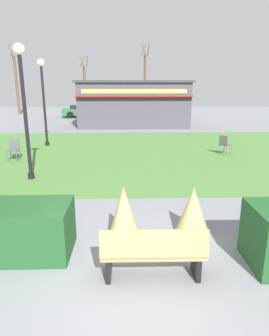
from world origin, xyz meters
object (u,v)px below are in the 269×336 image
food_kiosk (134,104)px  tree_center_bg (85,89)px  lamppost_far (43,93)px  cafe_chair_east (13,148)px  park_bench (153,253)px  lamppost_mid (24,97)px  tree_right_bg (17,84)px  cafe_chair_west (225,143)px  tree_left_bg (145,83)px  parked_car_west_slot (84,111)px

food_kiosk → tree_center_bg: (-5.11, 10.89, 0.99)m
lamppost_far → cafe_chair_east: (-0.59, -3.17, -2.19)m
park_bench → lamppost_mid: 7.04m
food_kiosk → tree_right_bg: tree_right_bg is taller
cafe_chair_west → lamppost_far: bearing=164.6°
lamppost_mid → tree_left_bg: (5.39, 23.91, 0.55)m
lamppost_mid → cafe_chair_west: 8.77m
lamppost_far → cafe_chair_east: size_ratio=4.87×
lamppost_mid → food_kiosk: (3.86, 13.48, -1.00)m
parked_car_west_slot → tree_center_bg: size_ratio=0.70×
lamppost_mid → lamppost_far: (-0.92, 5.83, 0.00)m
lamppost_far → tree_center_bg: tree_center_bg is taller
lamppost_far → tree_left_bg: tree_left_bg is taller
cafe_chair_west → tree_right_bg: size_ratio=0.13×
lamppost_mid → food_kiosk: 14.06m
lamppost_mid → food_kiosk: bearing=74.0°
food_kiosk → cafe_chair_east: food_kiosk is taller
cafe_chair_west → tree_left_bg: tree_left_bg is taller
parked_car_west_slot → tree_right_bg: (-7.52, 3.36, 2.54)m
lamppost_far → food_kiosk: size_ratio=0.51×
food_kiosk → tree_right_bg: 15.91m
lamppost_far → tree_left_bg: bearing=70.8°
lamppost_mid → tree_center_bg: 24.40m
park_bench → cafe_chair_east: park_bench is taller
parked_car_west_slot → tree_center_bg: 4.70m
lamppost_mid → parked_car_west_slot: (-0.87, 20.16, -2.08)m
parked_car_west_slot → tree_left_bg: bearing=30.9°
park_bench → lamppost_far: lamppost_far is taller
parked_car_west_slot → tree_left_bg: 7.76m
lamppost_far → tree_right_bg: tree_right_bg is taller
lamppost_mid → cafe_chair_west: (7.77, 3.43, -2.19)m
lamppost_mid → lamppost_far: size_ratio=1.00×
lamppost_far → tree_right_bg: bearing=112.9°
lamppost_far → tree_left_bg: size_ratio=0.60×
park_bench → tree_center_bg: 30.42m
park_bench → food_kiosk: bearing=89.5°
park_bench → tree_left_bg: size_ratio=0.23×
tree_left_bg → park_bench: bearing=-93.3°
food_kiosk → cafe_chair_west: size_ratio=9.51×
food_kiosk → tree_right_bg: bearing=140.7°
park_bench → tree_right_bg: bearing=112.5°
tree_right_bg → tree_left_bg: bearing=1.6°
tree_right_bg → food_kiosk: bearing=-39.3°
cafe_chair_west → food_kiosk: bearing=111.2°
park_bench → tree_left_bg: bearing=86.7°
park_bench → parked_car_west_slot: 26.12m
lamppost_far → tree_left_bg: (6.31, 18.08, 0.55)m
park_bench → tree_center_bg: size_ratio=0.28×
cafe_chair_west → cafe_chair_east: (-9.28, -0.78, 0.00)m
food_kiosk → cafe_chair_west: food_kiosk is taller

